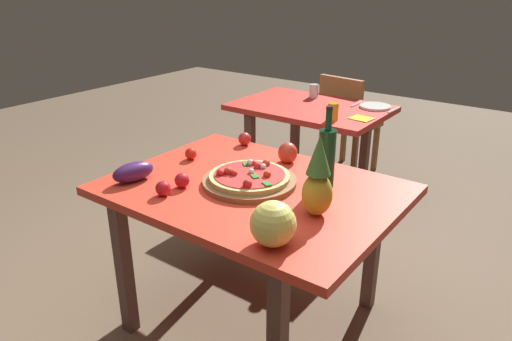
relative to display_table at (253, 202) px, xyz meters
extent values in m
plane|color=brown|center=(0.00, 0.00, -0.65)|extent=(10.00, 10.00, 0.00)
cube|color=brown|center=(-0.43, -0.43, -0.30)|extent=(0.06, 0.06, 0.69)
cube|color=brown|center=(-0.43, 0.43, -0.30)|extent=(0.06, 0.06, 0.69)
cube|color=brown|center=(0.43, 0.43, -0.30)|extent=(0.06, 0.06, 0.69)
cube|color=red|center=(0.00, 0.00, 0.06)|extent=(1.27, 0.96, 0.04)
cube|color=brown|center=(-0.82, 1.07, -0.30)|extent=(0.06, 0.06, 0.69)
cube|color=brown|center=(-0.19, 1.07, -0.30)|extent=(0.06, 0.06, 0.69)
cube|color=brown|center=(-0.82, 1.71, -0.30)|extent=(0.06, 0.06, 0.69)
cube|color=brown|center=(-0.19, 1.71, -0.30)|extent=(0.06, 0.06, 0.69)
cube|color=red|center=(-0.51, 1.39, 0.06)|extent=(1.09, 0.73, 0.04)
cube|color=brown|center=(-0.30, 2.20, -0.44)|extent=(0.04, 0.04, 0.41)
cube|color=brown|center=(-0.63, 2.24, -0.44)|extent=(0.04, 0.04, 0.41)
cube|color=brown|center=(-0.35, 1.87, -0.44)|extent=(0.04, 0.04, 0.41)
cube|color=brown|center=(-0.67, 1.91, -0.44)|extent=(0.04, 0.04, 0.41)
cube|color=brown|center=(-0.49, 2.06, -0.22)|extent=(0.45, 0.45, 0.04)
cube|color=olive|center=(-0.51, 1.88, 0.00)|extent=(0.40, 0.09, 0.40)
cylinder|color=brown|center=(-0.03, 0.01, 0.09)|extent=(0.43, 0.43, 0.02)
cylinder|color=tan|center=(-0.03, 0.01, 0.12)|extent=(0.37, 0.37, 0.02)
cylinder|color=red|center=(-0.03, 0.01, 0.13)|extent=(0.32, 0.32, 0.00)
sphere|color=red|center=(-0.07, -0.04, 0.14)|extent=(0.03, 0.03, 0.03)
sphere|color=red|center=(-0.12, -0.08, 0.14)|extent=(0.04, 0.04, 0.04)
sphere|color=red|center=(-0.02, 0.14, 0.14)|extent=(0.04, 0.04, 0.04)
sphere|color=red|center=(-0.04, 0.09, 0.14)|extent=(0.03, 0.03, 0.03)
sphere|color=red|center=(0.06, 0.03, 0.14)|extent=(0.04, 0.04, 0.04)
sphere|color=red|center=(0.05, -0.11, 0.14)|extent=(0.04, 0.04, 0.04)
sphere|color=red|center=(-0.11, -0.05, 0.14)|extent=(0.04, 0.04, 0.04)
sphere|color=red|center=(-0.08, 0.11, 0.14)|extent=(0.03, 0.03, 0.03)
cube|color=#317B24|center=(-0.09, 0.12, 0.14)|extent=(0.04, 0.05, 0.00)
cube|color=#257826|center=(-0.10, 0.09, 0.14)|extent=(0.05, 0.05, 0.00)
cube|color=#2A7723|center=(0.01, -0.01, 0.14)|extent=(0.05, 0.05, 0.00)
cube|color=#257626|center=(0.10, -0.04, 0.14)|extent=(0.05, 0.05, 0.00)
sphere|color=white|center=(-0.02, 0.02, 0.14)|extent=(0.03, 0.03, 0.03)
sphere|color=white|center=(-0.09, 0.10, 0.14)|extent=(0.03, 0.03, 0.03)
sphere|color=white|center=(-0.01, 0.10, 0.14)|extent=(0.03, 0.03, 0.03)
cylinder|color=#0E351C|center=(0.26, 0.20, 0.21)|extent=(0.08, 0.08, 0.26)
cylinder|color=#0E351C|center=(0.26, 0.20, 0.39)|extent=(0.03, 0.03, 0.09)
cylinder|color=black|center=(0.26, 0.20, 0.44)|extent=(0.03, 0.03, 0.02)
ellipsoid|color=gold|center=(0.37, -0.07, 0.17)|extent=(0.12, 0.12, 0.17)
cone|color=#3C6E2F|center=(0.37, -0.07, 0.33)|extent=(0.10, 0.10, 0.16)
sphere|color=#E7D862|center=(0.36, -0.36, 0.16)|extent=(0.17, 0.17, 0.17)
ellipsoid|color=red|center=(-0.03, 0.34, 0.13)|extent=(0.10, 0.10, 0.11)
ellipsoid|color=#431D56|center=(-0.48, -0.28, 0.13)|extent=(0.14, 0.22, 0.09)
sphere|color=red|center=(-0.25, -0.20, 0.12)|extent=(0.07, 0.07, 0.07)
sphere|color=red|center=(-0.25, -0.31, 0.11)|extent=(0.07, 0.07, 0.07)
sphere|color=red|center=(-0.37, 0.42, 0.12)|extent=(0.07, 0.07, 0.07)
sphere|color=red|center=(-0.46, 0.08, 0.11)|extent=(0.06, 0.06, 0.06)
cylinder|color=orange|center=(-0.20, 1.15, 0.14)|extent=(0.07, 0.07, 0.11)
cylinder|color=silver|center=(-0.61, 1.62, 0.13)|extent=(0.07, 0.07, 0.10)
cylinder|color=white|center=(-0.11, 1.61, 0.09)|extent=(0.22, 0.22, 0.02)
cube|color=silver|center=(-0.25, 1.61, 0.09)|extent=(0.02, 0.18, 0.01)
cube|color=silver|center=(0.03, 1.61, 0.09)|extent=(0.03, 0.18, 0.01)
cube|color=yellow|center=(-0.06, 1.29, 0.08)|extent=(0.15, 0.13, 0.01)
camera|label=1|loc=(1.17, -1.58, 0.97)|focal=33.53mm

